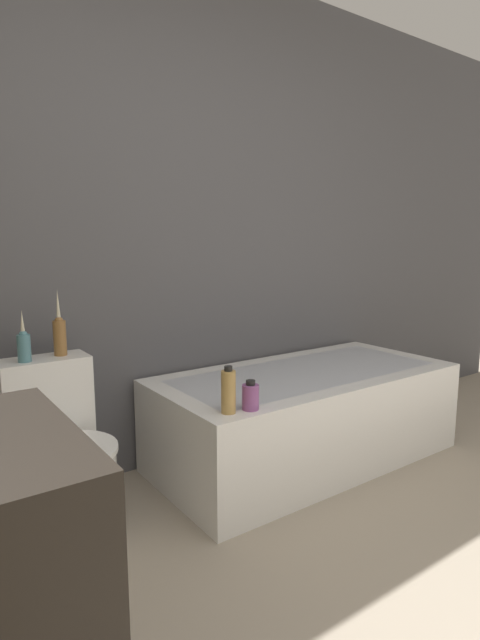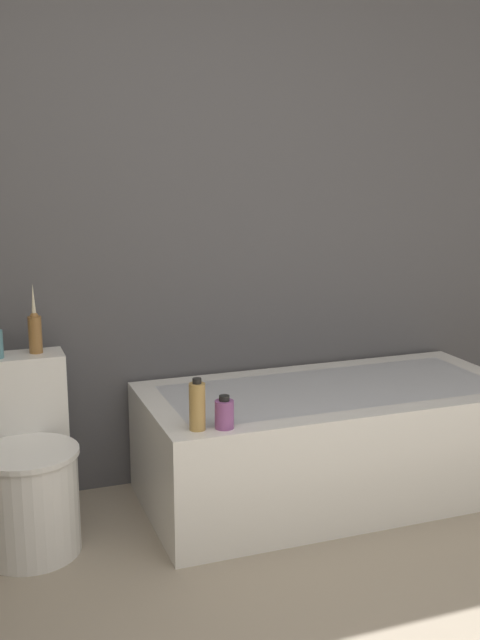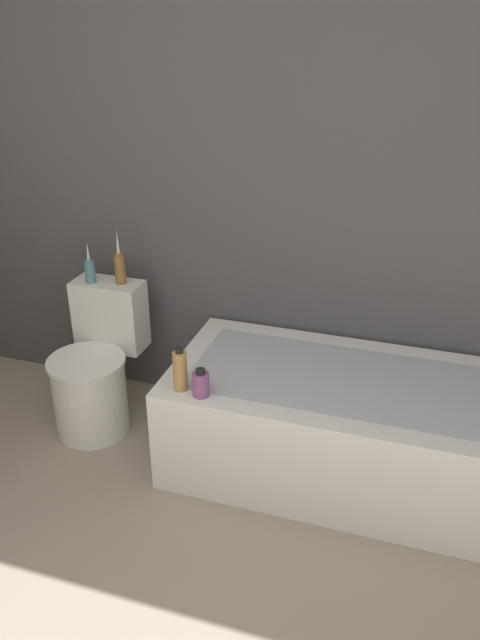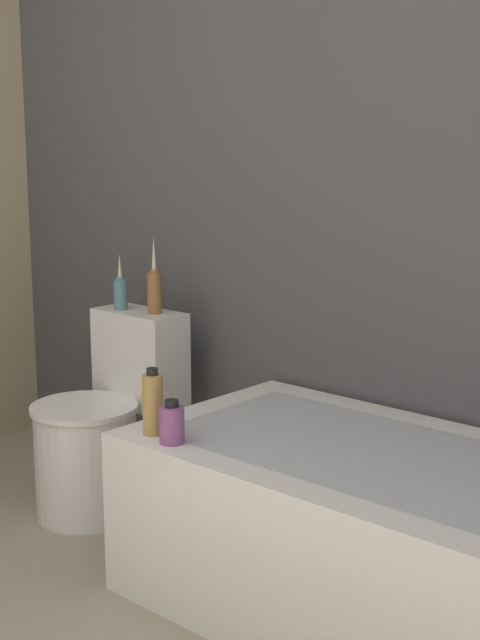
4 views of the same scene
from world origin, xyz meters
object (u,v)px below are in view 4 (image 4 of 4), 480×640
Objects in this scene: vase_gold at (120,291)px; shampoo_bottle_short at (172,424)px; bathtub at (415,550)px; vase_silver at (154,288)px; toilet at (102,429)px; shampoo_bottle_tall at (153,403)px.

shampoo_bottle_short is (0.78, -0.49, -0.23)m from vase_gold.
vase_silver reaches higher than bathtub.
vase_silver is (0.08, 0.20, 0.51)m from toilet.
toilet reaches higher than shampoo_bottle_short.
shampoo_bottle_tall is 1.57× the size of shampoo_bottle_short.
vase_gold reaches higher than shampoo_bottle_short.
toilet is at bearing -110.58° from vase_silver.
bathtub is 2.32× the size of toilet.
bathtub is 8.39× the size of shampoo_bottle_tall.
vase_silver is at bearing 136.37° from shampoo_bottle_tall.
vase_silver is (0.15, 0.03, 0.02)m from vase_gold.
vase_gold is 0.16m from vase_silver.
bathtub is 1.37m from vase_silver.
shampoo_bottle_short is (0.62, -0.52, -0.26)m from vase_silver.
vase_silver reaches higher than shampoo_bottle_tall.
vase_silver is 0.85m from shampoo_bottle_short.
toilet is 0.81m from shampoo_bottle_short.
shampoo_bottle_tall is at bearing -26.44° from toilet.
bathtub is at bearing 27.17° from shampoo_bottle_short.
vase_silver is at bearing 170.60° from bathtub.
shampoo_bottle_short is at bearing -39.78° from vase_silver.
bathtub is at bearing 22.53° from shampoo_bottle_tall.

